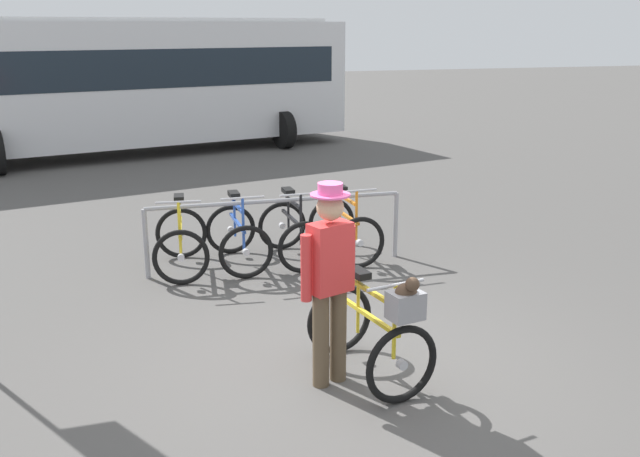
# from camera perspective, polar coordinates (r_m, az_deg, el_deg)

# --- Properties ---
(ground_plane) EXTENTS (80.00, 80.00, 0.00)m
(ground_plane) POSITION_cam_1_polar(r_m,az_deg,el_deg) (6.41, 2.37, -11.14)
(ground_plane) COLOR #514F4C
(bike_rack_rail) EXTENTS (3.21, 0.17, 0.88)m
(bike_rack_rail) POSITION_cam_1_polar(r_m,az_deg,el_deg) (8.79, -3.52, 1.05)
(bike_rack_rail) COLOR #99999E
(bike_rack_rail) RESTS_ON ground
(racked_bike_yellow) EXTENTS (0.79, 1.19, 0.98)m
(racked_bike_yellow) POSITION_cam_1_polar(r_m,az_deg,el_deg) (8.89, -11.03, -1.04)
(racked_bike_yellow) COLOR black
(racked_bike_yellow) RESTS_ON ground
(racked_bike_blue) EXTENTS (0.67, 1.10, 0.97)m
(racked_bike_blue) POSITION_cam_1_polar(r_m,az_deg,el_deg) (8.96, -6.57, -0.71)
(racked_bike_blue) COLOR black
(racked_bike_blue) RESTS_ON ground
(racked_bike_black) EXTENTS (0.67, 1.11, 0.97)m
(racked_bike_black) POSITION_cam_1_polar(r_m,az_deg,el_deg) (9.09, -2.21, -0.37)
(racked_bike_black) COLOR black
(racked_bike_black) RESTS_ON ground
(racked_bike_orange) EXTENTS (0.69, 1.11, 0.97)m
(racked_bike_orange) POSITION_cam_1_polar(r_m,az_deg,el_deg) (9.27, 2.00, -0.05)
(racked_bike_orange) COLOR black
(racked_bike_orange) RESTS_ON ground
(featured_bicycle) EXTENTS (0.84, 1.25, 1.09)m
(featured_bicycle) POSITION_cam_1_polar(r_m,az_deg,el_deg) (6.01, 4.54, -7.98)
(featured_bicycle) COLOR black
(featured_bicycle) RESTS_ON ground
(person_with_featured_bike) EXTENTS (0.51, 0.32, 1.72)m
(person_with_featured_bike) POSITION_cam_1_polar(r_m,az_deg,el_deg) (5.81, 0.78, -3.85)
(person_with_featured_bike) COLOR brown
(person_with_featured_bike) RESTS_ON ground
(bus_distant) EXTENTS (10.30, 4.80, 3.08)m
(bus_distant) POSITION_cam_1_polar(r_m,az_deg,el_deg) (17.49, -14.61, 11.56)
(bus_distant) COLOR silver
(bus_distant) RESTS_ON ground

